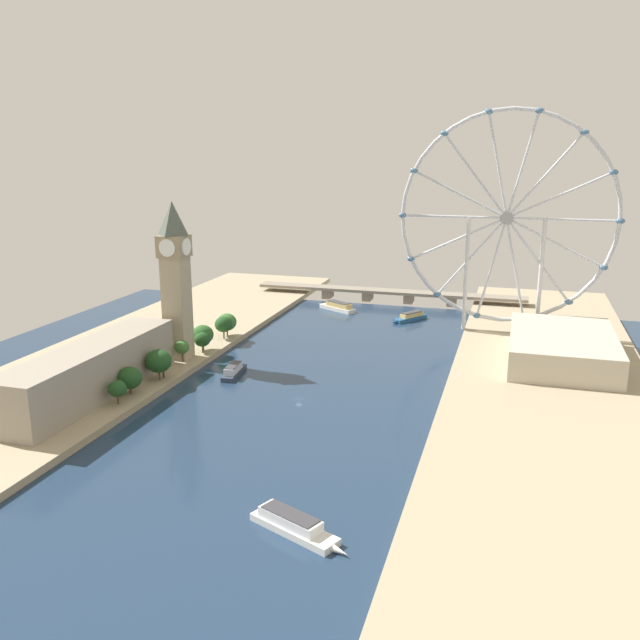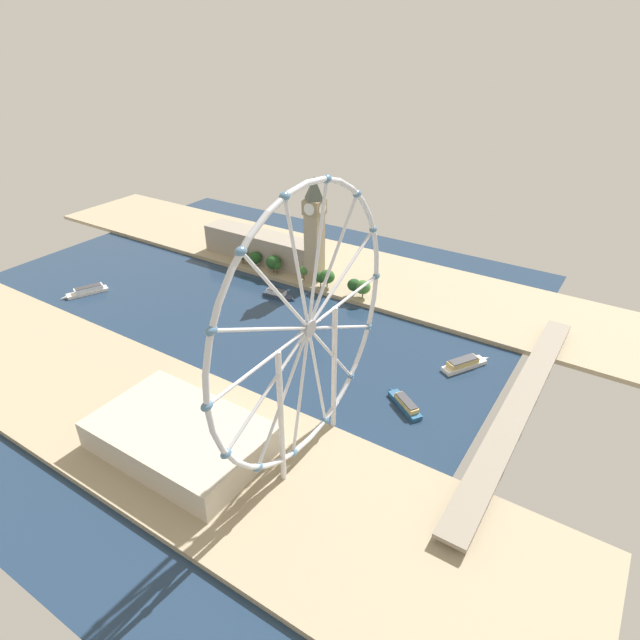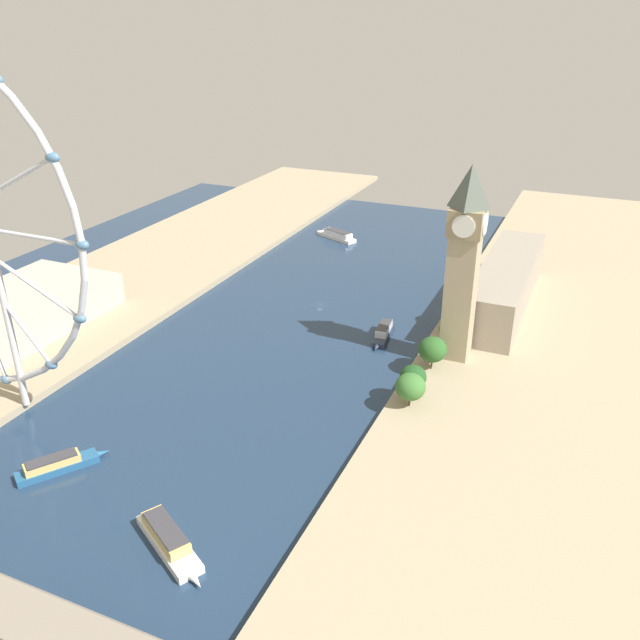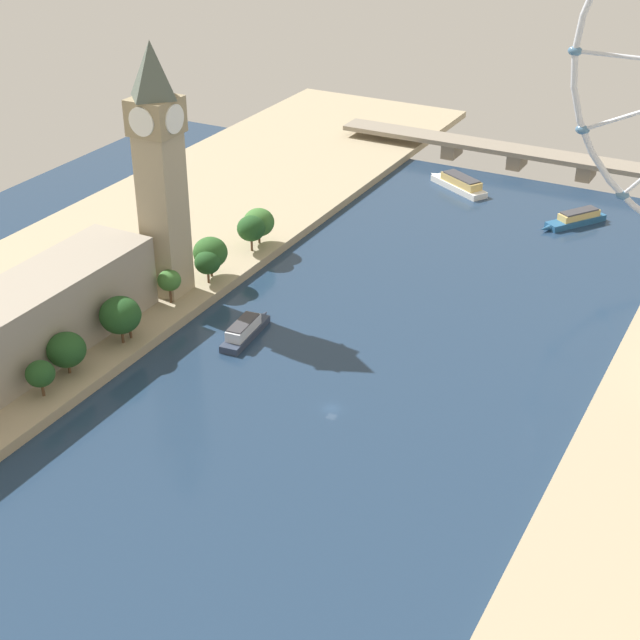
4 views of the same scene
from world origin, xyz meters
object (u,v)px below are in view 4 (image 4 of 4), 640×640
clock_tower (160,168)px  tour_boat_3 (245,330)px  tour_boat_1 (459,183)px  tour_boat_0 (576,219)px  river_bridge (552,159)px  parliament_block (8,335)px

clock_tower → tour_boat_3: 54.27m
clock_tower → tour_boat_1: bearing=70.9°
tour_boat_0 → tour_boat_3: size_ratio=0.99×
tour_boat_3 → river_bridge: bearing=-18.0°
parliament_block → tour_boat_3: parliament_block is taller
parliament_block → tour_boat_0: parliament_block is taller
clock_tower → river_bridge: clock_tower is taller
clock_tower → parliament_block: bearing=-99.3°
clock_tower → tour_boat_1: 147.41m
river_bridge → tour_boat_3: bearing=-102.4°
parliament_block → tour_boat_1: (55.95, 192.56, -11.33)m
tour_boat_0 → parliament_block: bearing=3.1°
river_bridge → tour_boat_1: 46.35m
tour_boat_0 → tour_boat_1: tour_boat_1 is taller
river_bridge → tour_boat_0: size_ratio=7.25×
clock_tower → river_bridge: bearing=66.7°
clock_tower → tour_boat_1: (46.29, 133.79, -41.09)m
parliament_block → clock_tower: bearing=80.7°
river_bridge → tour_boat_3: 185.02m
river_bridge → parliament_block: bearing=-109.9°
parliament_block → river_bridge: parliament_block is taller
parliament_block → river_bridge: bearing=70.1°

